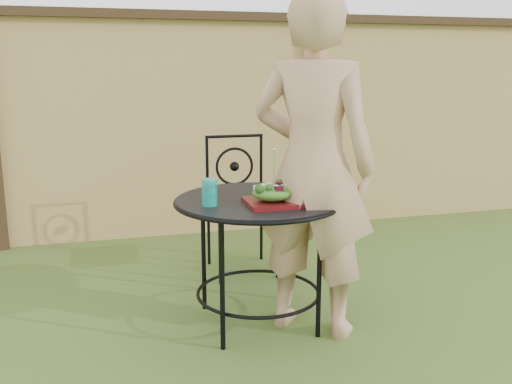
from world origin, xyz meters
TOP-DOWN VIEW (x-y plane):
  - ground at (0.00, 0.00)m, footprint 60.00×60.00m
  - fence at (-0.00, 2.19)m, footprint 8.00×0.12m
  - patio_table at (0.31, 0.33)m, footprint 0.92×0.92m
  - patio_chair at (0.42, 1.22)m, footprint 0.46×0.46m
  - diner at (0.57, 0.18)m, footprint 0.79×0.75m
  - salad_plate at (0.34, 0.17)m, footprint 0.27×0.27m
  - salad at (0.34, 0.17)m, footprint 0.21×0.21m
  - fork at (0.35, 0.17)m, footprint 0.01×0.01m
  - drinking_glass at (0.02, 0.24)m, footprint 0.08×0.08m

SIDE VIEW (x-z plane):
  - ground at x=0.00m, z-range 0.00..0.00m
  - patio_chair at x=0.42m, z-range 0.03..0.98m
  - patio_table at x=0.31m, z-range 0.22..0.95m
  - salad_plate at x=0.34m, z-range 0.72..0.75m
  - salad at x=0.34m, z-range 0.75..0.83m
  - drinking_glass at x=0.02m, z-range 0.72..0.86m
  - diner at x=0.57m, z-range 0.00..1.83m
  - fork at x=0.35m, z-range 0.83..1.01m
  - fence at x=0.00m, z-range 0.00..1.90m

